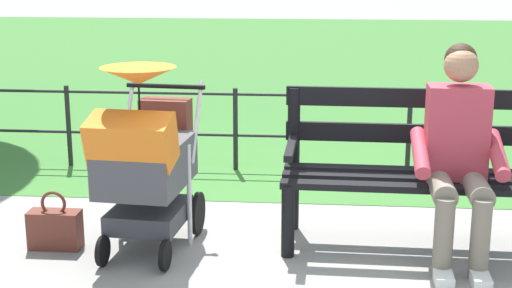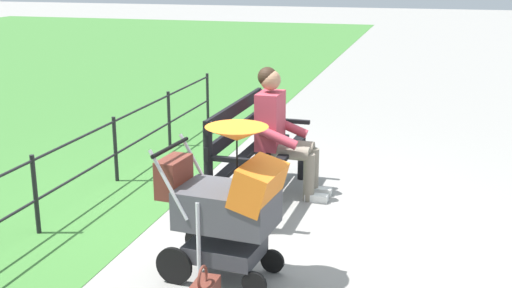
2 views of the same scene
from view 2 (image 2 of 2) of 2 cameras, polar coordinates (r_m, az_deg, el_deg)
ground_plane at (r=5.82m, az=-0.74°, el=-6.90°), size 60.00×60.00×0.00m
park_bench at (r=6.19m, az=-0.32°, el=-0.34°), size 1.61×0.64×0.96m
person_on_bench at (r=6.31m, az=2.20°, el=1.38°), size 0.54×0.74×1.28m
stroller at (r=4.62m, az=-2.50°, el=-5.09°), size 0.58×0.93×1.15m
park_fence at (r=6.31m, az=-15.32°, el=-1.60°), size 7.21×0.04×0.70m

